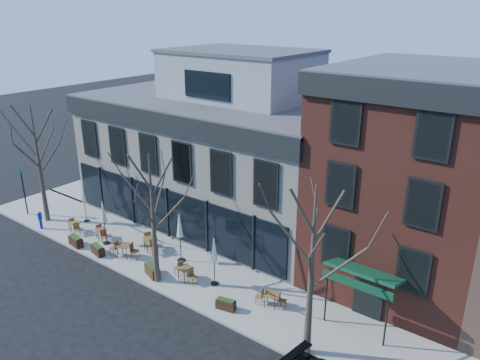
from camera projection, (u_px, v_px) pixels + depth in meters
The scene contains 24 objects.
ground at pixel (170, 240), 29.37m from camera, with size 120.00×120.00×0.00m, color black.
sidewalk_front at pixel (184, 269), 25.89m from camera, with size 33.50×4.70×0.15m, color gray.
sidewalk_side at pixel (128, 176), 40.23m from camera, with size 4.50×12.00×0.15m, color gray.
corner_building at pixel (221, 150), 31.47m from camera, with size 18.39×10.39×11.10m.
red_brick_building at pixel (416, 177), 23.73m from camera, with size 8.20×11.78×11.18m.
tree_corner at pixel (39, 163), 30.35m from camera, with size 3.93×3.98×7.92m.
tree_mid at pixel (153, 218), 23.43m from camera, with size 3.50×3.55×7.04m.
tree_right at pixel (311, 272), 18.23m from camera, with size 3.72×3.77×7.48m.
sign_pole at pixel (24, 188), 32.02m from camera, with size 0.50×0.10×3.40m.
call_box at pixel (40, 219), 30.32m from camera, with size 0.25×0.24×1.22m.
cafe_set_0 at pixel (74, 226), 29.90m from camera, with size 1.60×0.81×0.82m.
cafe_set_1 at pixel (101, 233), 29.02m from camera, with size 1.59×0.92×0.82m.
cafe_set_2 at pixel (124, 249), 26.90m from camera, with size 1.84×1.09×0.95m.
cafe_set_3 at pixel (150, 243), 27.66m from camera, with size 1.84×1.18×0.96m.
cafe_set_4 at pixel (186, 272), 24.64m from camera, with size 1.72×0.78×0.88m.
cafe_set_5 at pixel (271, 298), 22.48m from camera, with size 1.60×0.85×0.82m.
umbrella_0 at pixel (84, 197), 30.97m from camera, with size 0.40×0.40×2.51m.
umbrella_1 at pixel (103, 214), 27.91m from camera, with size 0.45×0.45×2.80m.
umbrella_3 at pixel (180, 228), 25.95m from camera, with size 0.47×0.47×2.92m.
umbrella_4 at pixel (214, 252), 23.75m from camera, with size 0.43×0.43×2.67m.
planter_0 at pixel (76, 241), 28.23m from camera, with size 1.13×0.56×0.61m.
planter_1 at pixel (98, 250), 27.25m from camera, with size 1.10×0.61×0.58m.
planter_2 at pixel (152, 270), 25.06m from camera, with size 1.21×0.78×0.63m.
planter_3 at pixel (226, 304), 22.28m from camera, with size 1.02×0.59×0.54m.
Camera 1 is at (19.42, -18.20, 13.69)m, focal length 35.00 mm.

